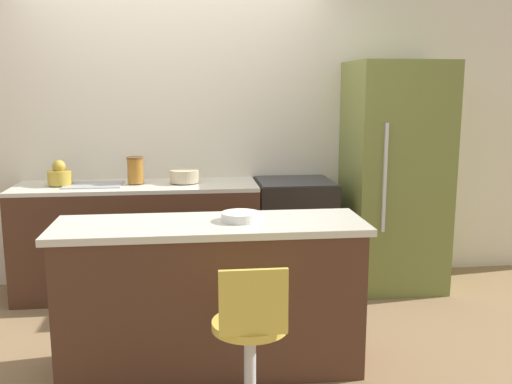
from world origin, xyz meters
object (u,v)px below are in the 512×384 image
object	(u,v)px
refrigerator	(394,176)
stool_chair	(251,349)
mixing_bowl	(184,176)
kettle	(60,175)
oven_range	(294,234)

from	to	relation	value
refrigerator	stool_chair	size ratio (longest dim) A/B	2.19
refrigerator	mixing_bowl	bearing A→B (deg)	177.53
stool_chair	mixing_bowl	xyz separation A→B (m)	(-0.32, 1.97, 0.55)
refrigerator	kettle	xyz separation A→B (m)	(-2.67, 0.07, 0.05)
stool_chair	kettle	distance (m)	2.42
kettle	mixing_bowl	size ratio (longest dim) A/B	0.84
refrigerator	mixing_bowl	xyz separation A→B (m)	(-1.71, 0.07, 0.02)
kettle	mixing_bowl	world-z (taller)	kettle
stool_chair	mixing_bowl	size ratio (longest dim) A/B	3.66
oven_range	refrigerator	bearing A→B (deg)	-3.88
mixing_bowl	refrigerator	bearing A→B (deg)	-2.47
stool_chair	kettle	size ratio (longest dim) A/B	4.35
refrigerator	kettle	distance (m)	2.67
kettle	mixing_bowl	xyz separation A→B (m)	(0.96, 0.00, -0.02)
stool_chair	mixing_bowl	bearing A→B (deg)	99.18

